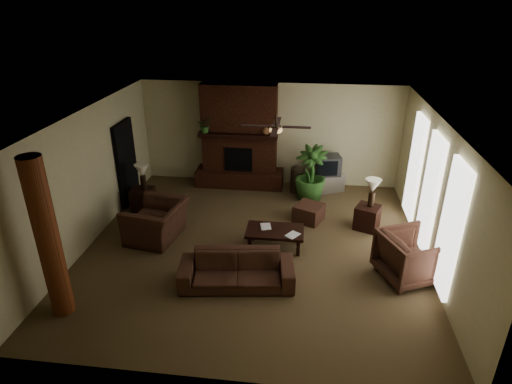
# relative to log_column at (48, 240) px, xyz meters

# --- Properties ---
(room_shell) EXTENTS (7.00, 7.00, 7.00)m
(room_shell) POSITION_rel_log_column_xyz_m (2.95, 2.40, 0.00)
(room_shell) COLOR brown
(room_shell) RESTS_ON ground
(fireplace) EXTENTS (2.40, 0.70, 2.80)m
(fireplace) POSITION_rel_log_column_xyz_m (2.15, 5.62, -0.24)
(fireplace) COLOR #482113
(fireplace) RESTS_ON ground
(windows) EXTENTS (0.08, 3.65, 2.35)m
(windows) POSITION_rel_log_column_xyz_m (6.40, 2.60, -0.05)
(windows) COLOR white
(windows) RESTS_ON ground
(log_column) EXTENTS (0.36, 0.36, 2.80)m
(log_column) POSITION_rel_log_column_xyz_m (0.00, 0.00, 0.00)
(log_column) COLOR brown
(log_column) RESTS_ON ground
(doorway) EXTENTS (0.10, 1.00, 2.10)m
(doorway) POSITION_rel_log_column_xyz_m (-0.49, 4.20, -0.35)
(doorway) COLOR black
(doorway) RESTS_ON ground
(ceiling_fan) EXTENTS (1.35, 1.35, 0.37)m
(ceiling_fan) POSITION_rel_log_column_xyz_m (3.35, 2.70, 1.13)
(ceiling_fan) COLOR black
(ceiling_fan) RESTS_ON ceiling
(sofa) EXTENTS (2.15, 0.87, 0.82)m
(sofa) POSITION_rel_log_column_xyz_m (2.81, 1.09, -0.99)
(sofa) COLOR #43281D
(sofa) RESTS_ON ground
(armchair_left) EXTENTS (1.01, 1.37, 1.10)m
(armchair_left) POSITION_rel_log_column_xyz_m (0.80, 2.51, -0.85)
(armchair_left) COLOR #43281D
(armchair_left) RESTS_ON ground
(armchair_right) EXTENTS (1.26, 1.30, 1.03)m
(armchair_right) POSITION_rel_log_column_xyz_m (5.98, 1.68, -0.89)
(armchair_right) COLOR #43281D
(armchair_right) RESTS_ON ground
(coffee_table) EXTENTS (1.20, 0.70, 0.43)m
(coffee_table) POSITION_rel_log_column_xyz_m (3.40, 2.42, -1.03)
(coffee_table) COLOR black
(coffee_table) RESTS_ON ground
(ottoman) EXTENTS (0.80, 0.80, 0.40)m
(ottoman) POSITION_rel_log_column_xyz_m (4.10, 3.72, -1.20)
(ottoman) COLOR #43281D
(ottoman) RESTS_ON ground
(tv_stand) EXTENTS (0.98, 0.81, 0.50)m
(tv_stand) POSITION_rel_log_column_xyz_m (4.56, 5.49, -1.15)
(tv_stand) COLOR #B6B6B8
(tv_stand) RESTS_ON ground
(tv) EXTENTS (0.74, 0.64, 0.52)m
(tv) POSITION_rel_log_column_xyz_m (4.54, 5.43, -0.64)
(tv) COLOR #343436
(tv) RESTS_ON tv_stand
(floor_vase) EXTENTS (0.34, 0.34, 0.77)m
(floor_vase) POSITION_rel_log_column_xyz_m (3.75, 5.30, -0.97)
(floor_vase) COLOR #30261B
(floor_vase) RESTS_ON ground
(floor_plant) EXTENTS (1.30, 1.65, 0.81)m
(floor_plant) POSITION_rel_log_column_xyz_m (4.11, 4.86, -0.99)
(floor_plant) COLOR #305B24
(floor_plant) RESTS_ON ground
(side_table_left) EXTENTS (0.51, 0.51, 0.55)m
(side_table_left) POSITION_rel_log_column_xyz_m (0.01, 3.79, -1.12)
(side_table_left) COLOR black
(side_table_left) RESTS_ON ground
(lamp_left) EXTENTS (0.39, 0.39, 0.65)m
(lamp_left) POSITION_rel_log_column_xyz_m (0.07, 3.79, -0.40)
(lamp_left) COLOR black
(lamp_left) RESTS_ON side_table_left
(side_table_right) EXTENTS (0.66, 0.66, 0.55)m
(side_table_right) POSITION_rel_log_column_xyz_m (5.42, 3.51, -1.12)
(side_table_right) COLOR black
(side_table_right) RESTS_ON ground
(lamp_right) EXTENTS (0.41, 0.41, 0.65)m
(lamp_right) POSITION_rel_log_column_xyz_m (5.46, 3.55, -0.40)
(lamp_right) COLOR black
(lamp_right) RESTS_ON side_table_right
(mantel_plant) EXTENTS (0.46, 0.49, 0.33)m
(mantel_plant) POSITION_rel_log_column_xyz_m (1.29, 5.35, 0.32)
(mantel_plant) COLOR #305B24
(mantel_plant) RESTS_ON fireplace
(mantel_vase) EXTENTS (0.28, 0.29, 0.22)m
(mantel_vase) POSITION_rel_log_column_xyz_m (2.90, 5.40, 0.27)
(mantel_vase) COLOR brown
(mantel_vase) RESTS_ON fireplace
(book_a) EXTENTS (0.22, 0.07, 0.29)m
(book_a) POSITION_rel_log_column_xyz_m (3.09, 2.48, -0.83)
(book_a) COLOR #999999
(book_a) RESTS_ON coffee_table
(book_b) EXTENTS (0.19, 0.14, 0.29)m
(book_b) POSITION_rel_log_column_xyz_m (3.68, 2.29, -0.82)
(book_b) COLOR #999999
(book_b) RESTS_ON coffee_table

